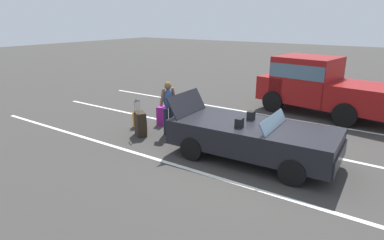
% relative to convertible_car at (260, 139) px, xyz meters
% --- Properties ---
extents(ground_plane, '(80.00, 80.00, 0.00)m').
position_rel_convertible_car_xyz_m(ground_plane, '(-0.20, -0.01, -0.59)').
color(ground_plane, '#383533').
extents(lot_line_near, '(18.00, 0.12, 0.01)m').
position_rel_convertible_car_xyz_m(lot_line_near, '(-0.20, -1.39, -0.59)').
color(lot_line_near, silver).
rests_on(lot_line_near, ground_plane).
extents(lot_line_mid, '(18.00, 0.12, 0.01)m').
position_rel_convertible_car_xyz_m(lot_line_mid, '(-0.20, 1.31, -0.59)').
color(lot_line_mid, silver).
rests_on(lot_line_mid, ground_plane).
extents(lot_line_far, '(18.00, 0.12, 0.01)m').
position_rel_convertible_car_xyz_m(lot_line_far, '(-0.20, 4.01, -0.59)').
color(lot_line_far, silver).
rests_on(lot_line_far, ground_plane).
extents(convertible_car, '(4.27, 1.97, 1.51)m').
position_rel_convertible_car_xyz_m(convertible_car, '(0.00, 0.00, 0.00)').
color(convertible_car, black).
rests_on(convertible_car, ground_plane).
extents(suitcase_large_black, '(0.55, 0.50, 1.13)m').
position_rel_convertible_car_xyz_m(suitcase_large_black, '(-3.77, -0.27, -0.22)').
color(suitcase_large_black, '#2D2319').
rests_on(suitcase_large_black, ground_plane).
extents(suitcase_medium_bright, '(0.33, 0.44, 0.99)m').
position_rel_convertible_car_xyz_m(suitcase_medium_bright, '(-3.94, 0.98, -0.28)').
color(suitcase_medium_bright, '#991E8C').
rests_on(suitcase_medium_bright, ground_plane).
extents(suitcase_small_carryon, '(0.31, 0.39, 0.87)m').
position_rel_convertible_car_xyz_m(suitcase_small_carryon, '(-4.42, 0.34, -0.34)').
color(suitcase_small_carryon, orange).
rests_on(suitcase_small_carryon, ground_plane).
extents(traveler_person, '(0.32, 0.60, 1.65)m').
position_rel_convertible_car_xyz_m(traveler_person, '(-3.14, 0.33, 0.34)').
color(traveler_person, '#1E2338').
rests_on(traveler_person, ground_plane).
extents(parked_pickup_truck_far, '(5.22, 2.65, 2.10)m').
position_rel_convertible_car_xyz_m(parked_pickup_truck_far, '(0.02, 5.32, 0.51)').
color(parked_pickup_truck_far, maroon).
rests_on(parked_pickup_truck_far, ground_plane).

